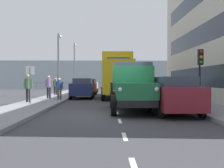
{
  "coord_description": "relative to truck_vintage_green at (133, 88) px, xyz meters",
  "views": [
    {
      "loc": [
        0.49,
        12.04,
        1.57
      ],
      "look_at": [
        0.13,
        -6.78,
        1.3
      ],
      "focal_mm": 42.9,
      "sensor_mm": 36.0,
      "label": 1
    }
  ],
  "objects": [
    {
      "name": "seawall_railing",
      "position": [
        0.77,
        -30.6,
        -0.26
      ],
      "size": [
        28.08,
        0.08,
        1.2
      ],
      "color": "#4C5156",
      "rests_on": "ground_plane"
    },
    {
      "name": "pedestrian_near_railing",
      "position": [
        6.36,
        -4.33,
        0.03
      ],
      "size": [
        0.53,
        0.34,
        1.79
      ],
      "color": "black",
      "rests_on": "sidewalk_right"
    },
    {
      "name": "pedestrian_in_dark_coat",
      "position": [
        6.23,
        -12.9,
        -0.08
      ],
      "size": [
        0.53,
        0.34,
        1.62
      ],
      "color": "black",
      "rests_on": "sidewalk_right"
    },
    {
      "name": "car_teal_kerbside_1",
      "position": [
        -1.8,
        -4.71,
        -0.28
      ],
      "size": [
        1.94,
        4.3,
        1.72
      ],
      "color": "#1E6670",
      "rests_on": "ground_plane"
    },
    {
      "name": "ground_plane",
      "position": [
        0.77,
        -10.46,
        -1.18
      ],
      "size": [
        80.0,
        80.0,
        0.0
      ],
      "primitive_type": "plane",
      "color": "#38383D"
    },
    {
      "name": "pedestrian_with_bag",
      "position": [
        6.45,
        -10.85,
        -0.07
      ],
      "size": [
        0.53,
        0.34,
        1.63
      ],
      "color": "black",
      "rests_on": "sidewalk_right"
    },
    {
      "name": "traffic_light_near",
      "position": [
        -4.16,
        -2.34,
        1.29
      ],
      "size": [
        0.28,
        0.41,
        3.2
      ],
      "color": "black",
      "rests_on": "sidewalk_left"
    },
    {
      "name": "street_sign",
      "position": [
        5.9,
        -3.14,
        0.5
      ],
      "size": [
        0.5,
        0.07,
        2.25
      ],
      "color": "#4C4C4C",
      "rests_on": "sidewalk_right"
    },
    {
      "name": "pedestrian_strolling",
      "position": [
        4.73,
        -6.46,
        -0.11
      ],
      "size": [
        0.53,
        0.34,
        1.57
      ],
      "color": "#4C473D",
      "rests_on": "sidewalk_right"
    },
    {
      "name": "lorry_cargo_yellow",
      "position": [
        0.4,
        -10.1,
        0.9
      ],
      "size": [
        2.58,
        8.2,
        3.87
      ],
      "color": "gold",
      "rests_on": "ground_plane"
    },
    {
      "name": "car_grey_kerbside_2",
      "position": [
        -1.8,
        -10.76,
        -0.28
      ],
      "size": [
        1.78,
        4.13,
        1.72
      ],
      "color": "slate",
      "rests_on": "ground_plane"
    },
    {
      "name": "sea_horizon",
      "position": [
        0.77,
        -34.2,
        1.32
      ],
      "size": [
        80.0,
        0.8,
        5.0
      ],
      "primitive_type": "cube",
      "color": "#84939E",
      "rests_on": "ground_plane"
    },
    {
      "name": "truck_vintage_green",
      "position": [
        0.0,
        0.0,
        0.0
      ],
      "size": [
        2.17,
        5.64,
        2.43
      ],
      "color": "black",
      "rests_on": "ground_plane"
    },
    {
      "name": "sidewalk_right",
      "position": [
        5.63,
        -10.46,
        -1.1
      ],
      "size": [
        2.68,
        41.48,
        0.15
      ],
      "primitive_type": "cube",
      "color": "gray",
      "rests_on": "ground_plane"
    },
    {
      "name": "road_centreline_markings",
      "position": [
        0.77,
        -10.47,
        -1.17
      ],
      "size": [
        0.12,
        38.24,
        0.01
      ],
      "color": "silver",
      "rests_on": "ground_plane"
    },
    {
      "name": "car_maroon_kerbside_near",
      "position": [
        -1.8,
        0.84,
        -0.28
      ],
      "size": [
        1.87,
        4.5,
        1.72
      ],
      "color": "maroon",
      "rests_on": "ground_plane"
    },
    {
      "name": "lamp_post_promenade",
      "position": [
        5.81,
        -12.26,
        2.48
      ],
      "size": [
        0.32,
        1.14,
        5.81
      ],
      "color": "#59595B",
      "rests_on": "sidewalk_right"
    },
    {
      "name": "car_silver_oppositeside_2",
      "position": [
        3.34,
        -21.33,
        -0.28
      ],
      "size": [
        1.85,
        4.53,
        1.72
      ],
      "color": "#B7BABF",
      "rests_on": "ground_plane"
    },
    {
      "name": "pedestrian_by_lamp",
      "position": [
        5.8,
        -7.88,
        0.02
      ],
      "size": [
        0.53,
        0.34,
        1.77
      ],
      "color": "black",
      "rests_on": "sidewalk_right"
    },
    {
      "name": "sidewalk_left",
      "position": [
        -4.09,
        -10.46,
        -1.1
      ],
      "size": [
        2.68,
        41.48,
        0.15
      ],
      "primitive_type": "cube",
      "color": "gray",
      "rests_on": "ground_plane"
    },
    {
      "name": "car_red_oppositeside_1",
      "position": [
        3.34,
        -16.28,
        -0.28
      ],
      "size": [
        1.94,
        3.96,
        1.72
      ],
      "color": "#B21E1E",
      "rests_on": "ground_plane"
    },
    {
      "name": "car_navy_oppositeside_0",
      "position": [
        3.34,
        -9.85,
        -0.28
      ],
      "size": [
        1.93,
        3.93,
        1.72
      ],
      "color": "navy",
      "rests_on": "ground_plane"
    },
    {
      "name": "lamp_post_far",
      "position": [
        5.82,
        -24.78,
        2.92
      ],
      "size": [
        0.32,
        1.14,
        6.65
      ],
      "color": "#59595B",
      "rests_on": "sidewalk_right"
    }
  ]
}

